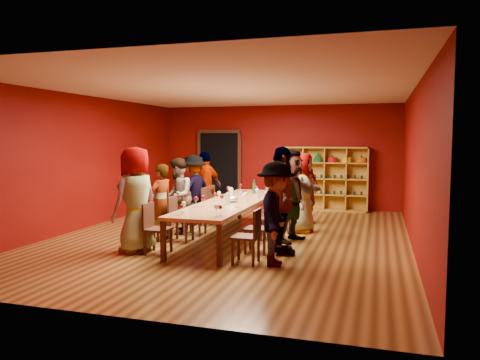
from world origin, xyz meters
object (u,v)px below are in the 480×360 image
Objects in this scene: person_right_1 at (282,201)px; wine_bottle at (254,188)px; person_left_2 at (178,196)px; person_left_1 at (161,202)px; shelving_unit at (325,176)px; person_left_3 at (194,190)px; chair_person_left_4 at (216,202)px; person_left_4 at (205,187)px; person_right_2 at (291,195)px; person_right_3 at (302,193)px; chair_person_right_3 at (285,209)px; person_right_4 at (308,190)px; chair_person_left_0 at (154,225)px; chair_person_right_1 at (262,225)px; spittoon_bowl at (232,199)px; chair_person_left_2 at (191,211)px; chair_person_left_1 at (178,216)px; chair_person_left_3 at (209,204)px; person_right_0 at (276,214)px; chair_person_right_2 at (275,216)px; chair_person_right_0 at (251,233)px; tasting_table at (232,204)px; chair_person_right_4 at (293,203)px; person_left_0 at (136,200)px.

wine_bottle is at bearing 4.00° from person_right_1.
person_left_1 is at bearing -24.00° from person_left_2.
person_left_3 is (-2.70, -3.20, -0.16)m from shelving_unit.
person_left_4 is at bearing -180.00° from chair_person_left_4.
person_left_2 is at bearing 20.48° from person_left_3.
person_right_3 is (0.07, 0.97, -0.05)m from person_right_2.
shelving_unit is 3.77m from person_left_4.
person_right_4 is (0.37, 0.98, 0.33)m from chair_person_right_3.
person_left_1 is 0.92× the size of person_right_4.
person_right_1 is at bearing -80.18° from chair_person_right_3.
chair_person_left_0 is 1.00× the size of chair_person_right_1.
person_left_1 is 1.42m from spittoon_bowl.
chair_person_left_2 is at bearing 147.81° from chair_person_right_1.
chair_person_left_1 is at bearing -90.00° from chair_person_left_4.
shelving_unit is 5.02m from person_left_2.
chair_person_left_3 is 1.12m from wine_bottle.
chair_person_left_3 is 0.52× the size of person_left_4.
chair_person_left_2 is 1.01m from spittoon_bowl.
chair_person_left_2 is 2.17m from person_right_2.
person_right_2 is (2.13, 1.67, 0.42)m from chair_person_left_0.
person_right_0 is 1.88× the size of chair_person_right_2.
person_left_4 is 4.01m from chair_person_right_0.
chair_person_right_0 is (1.82, -1.18, 0.00)m from chair_person_left_1.
chair_person_left_4 and chair_person_right_3 have the same top height.
person_left_4 is at bearing 174.66° from wine_bottle.
person_left_2 is 2.34m from chair_person_right_3.
spittoon_bowl is at bearing -129.25° from chair_person_right_3.
person_left_3 is at bearing 131.42° from person_right_4.
tasting_table is at bearing 61.52° from chair_person_left_0.
person_right_0 is at bearing 33.24° from person_left_2.
chair_person_left_0 is 1.10m from person_left_1.
person_left_2 reaches higher than chair_person_left_2.
chair_person_left_0 is at bearing -116.76° from chair_person_right_4.
person_right_2 is at bearing -18.31° from person_right_1.
person_left_3 is at bearing 126.71° from chair_person_right_0.
chair_person_left_4 is at bearing 119.43° from spittoon_bowl.
chair_person_right_0 is 0.53× the size of person_right_0.
chair_person_left_0 is at bearing -90.00° from chair_person_left_1.
chair_person_left_4 is 2.68m from person_right_2.
shelving_unit is 1.31× the size of person_right_2.
person_left_0 reaches higher than person_right_2.
person_left_4 is (0.05, 1.53, 0.05)m from person_left_2.
wine_bottle is at bearing -114.50° from shelving_unit.
chair_person_right_3 reaches higher than tasting_table.
spittoon_bowl reaches higher than tasting_table.
chair_person_left_1 is at bearing -138.31° from chair_person_right_3.
chair_person_left_1 is 2.23m from chair_person_left_4.
person_left_0 is at bearing -21.59° from person_left_2.
chair_person_left_1 is 1.86m from person_left_3.
person_left_0 is 2.12× the size of chair_person_right_4.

